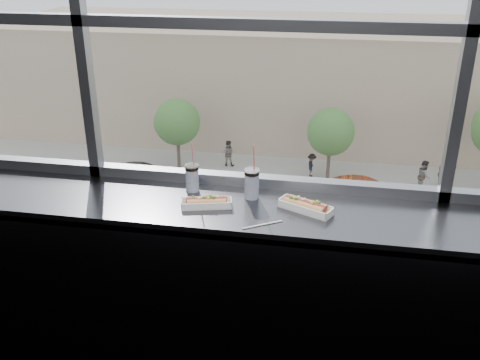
% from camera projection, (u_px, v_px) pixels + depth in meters
% --- Properties ---
extents(wall_back_lower, '(6.00, 0.00, 6.00)m').
position_uv_depth(wall_back_lower, '(260.00, 267.00, 3.30)').
color(wall_back_lower, black).
rests_on(wall_back_lower, ground).
extents(counter, '(6.00, 0.55, 0.06)m').
position_uv_depth(counter, '(254.00, 212.00, 2.84)').
color(counter, '#58595E').
rests_on(counter, ground).
extents(counter_fascia, '(6.00, 0.04, 1.04)m').
position_uv_depth(counter_fascia, '(245.00, 321.00, 2.82)').
color(counter_fascia, '#58595E').
rests_on(counter_fascia, ground).
extents(hotdog_tray_left, '(0.28, 0.15, 0.07)m').
position_uv_depth(hotdog_tray_left, '(207.00, 202.00, 2.82)').
color(hotdog_tray_left, white).
rests_on(hotdog_tray_left, counter).
extents(hotdog_tray_right, '(0.30, 0.21, 0.07)m').
position_uv_depth(hotdog_tray_right, '(306.00, 206.00, 2.77)').
color(hotdog_tray_right, white).
rests_on(hotdog_tray_right, counter).
extents(soda_cup_left, '(0.08, 0.08, 0.29)m').
position_uv_depth(soda_cup_left, '(192.00, 177.00, 2.98)').
color(soda_cup_left, white).
rests_on(soda_cup_left, counter).
extents(soda_cup_right, '(0.09, 0.09, 0.32)m').
position_uv_depth(soda_cup_right, '(252.00, 182.00, 2.89)').
color(soda_cup_right, white).
rests_on(soda_cup_right, counter).
extents(loose_straw, '(0.18, 0.12, 0.01)m').
position_uv_depth(loose_straw, '(263.00, 225.00, 2.64)').
color(loose_straw, white).
rests_on(loose_straw, counter).
extents(wrapper, '(0.08, 0.06, 0.02)m').
position_uv_depth(wrapper, '(190.00, 201.00, 2.87)').
color(wrapper, silver).
rests_on(wrapper, counter).
extents(plaza_ground, '(120.00, 120.00, 0.00)m').
position_uv_depth(plaza_ground, '(330.00, 108.00, 47.09)').
color(plaza_ground, '#A09E94').
rests_on(plaza_ground, ground).
extents(street_asphalt, '(80.00, 10.00, 0.06)m').
position_uv_depth(street_asphalt, '(316.00, 243.00, 25.96)').
color(street_asphalt, black).
rests_on(street_asphalt, plaza_ground).
extents(far_sidewalk, '(80.00, 6.00, 0.04)m').
position_uv_depth(far_sidewalk, '(323.00, 178.00, 33.15)').
color(far_sidewalk, '#A09E94').
rests_on(far_sidewalk, plaza_ground).
extents(far_building, '(50.00, 14.00, 8.00)m').
position_uv_depth(far_building, '(331.00, 78.00, 40.52)').
color(far_building, tan).
rests_on(far_building, plaza_ground).
extents(car_far_b, '(2.79, 6.62, 2.20)m').
position_uv_depth(car_far_b, '(365.00, 191.00, 28.70)').
color(car_far_b, '#A82B02').
rests_on(car_far_b, street_asphalt).
extents(car_near_d, '(3.33, 7.01, 2.28)m').
position_uv_depth(car_near_d, '(477.00, 284.00, 20.84)').
color(car_near_d, white).
rests_on(car_near_d, street_asphalt).
extents(car_near_c, '(2.79, 6.53, 2.17)m').
position_uv_depth(car_near_c, '(329.00, 270.00, 21.80)').
color(car_near_c, '#B80025').
rests_on(car_near_c, street_asphalt).
extents(car_far_a, '(3.28, 6.50, 2.08)m').
position_uv_depth(car_far_a, '(142.00, 175.00, 30.79)').
color(car_far_a, black).
rests_on(car_far_a, street_asphalt).
extents(car_near_b, '(3.09, 6.76, 2.21)m').
position_uv_depth(car_near_b, '(150.00, 252.00, 23.05)').
color(car_near_b, black).
rests_on(car_near_b, street_asphalt).
extents(pedestrian_d, '(0.74, 0.99, 2.23)m').
position_uv_depth(pedestrian_d, '(444.00, 171.00, 31.29)').
color(pedestrian_d, '#66605B').
rests_on(pedestrian_d, far_sidewalk).
extents(pedestrian_c, '(0.76, 1.01, 2.28)m').
position_uv_depth(pedestrian_c, '(424.00, 173.00, 30.92)').
color(pedestrian_c, '#66605B').
rests_on(pedestrian_c, far_sidewalk).
extents(pedestrian_b, '(0.61, 0.81, 1.83)m').
position_uv_depth(pedestrian_b, '(312.00, 163.00, 32.88)').
color(pedestrian_b, '#66605B').
rests_on(pedestrian_b, far_sidewalk).
extents(pedestrian_a, '(0.92, 0.69, 2.07)m').
position_uv_depth(pedestrian_a, '(228.00, 151.00, 34.55)').
color(pedestrian_a, '#66605B').
rests_on(pedestrian_a, far_sidewalk).
extents(tree_left, '(2.93, 2.93, 4.58)m').
position_uv_depth(tree_left, '(177.00, 122.00, 33.41)').
color(tree_left, '#47382B').
rests_on(tree_left, far_sidewalk).
extents(tree_center, '(2.86, 2.86, 4.46)m').
position_uv_depth(tree_center, '(331.00, 132.00, 31.88)').
color(tree_center, '#47382B').
rests_on(tree_center, far_sidewalk).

